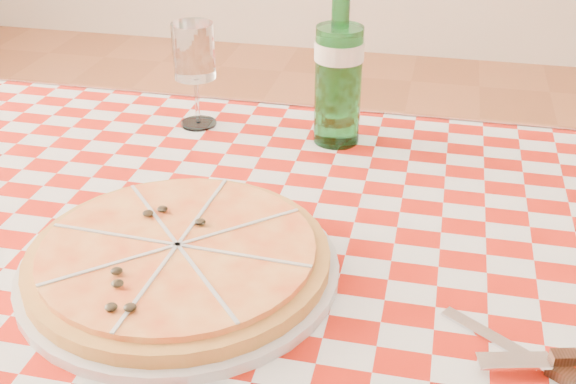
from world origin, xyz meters
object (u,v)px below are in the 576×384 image
pizza_plate (178,256)px  wine_glass (195,76)px  water_bottle (339,60)px  dining_table (293,336)px

pizza_plate → wine_glass: 0.40m
water_bottle → wine_glass: water_bottle is taller
dining_table → wine_glass: wine_glass is taller
pizza_plate → water_bottle: (0.11, 0.37, 0.10)m
pizza_plate → wine_glass: wine_glass is taller
dining_table → water_bottle: water_bottle is taller
pizza_plate → dining_table: bearing=17.1°
dining_table → water_bottle: bearing=91.3°
dining_table → wine_glass: (-0.23, 0.34, 0.18)m
dining_table → water_bottle: (-0.01, 0.33, 0.22)m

